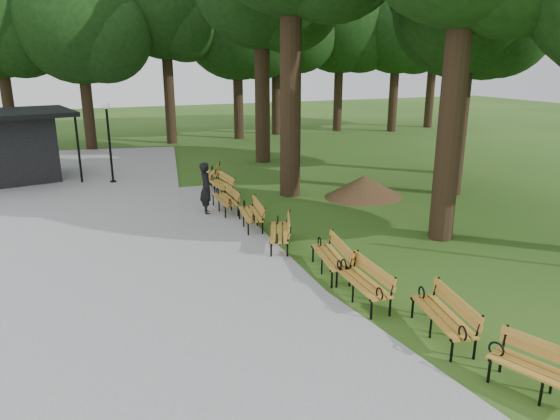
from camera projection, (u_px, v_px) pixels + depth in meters
name	position (u px, v px, depth m)	size (l,w,h in m)	color
ground	(329.00, 288.00, 11.95)	(100.00, 100.00, 0.00)	#2C5518
path	(137.00, 266.00, 13.15)	(12.00, 38.00, 0.06)	#949497
person	(206.00, 188.00, 17.45)	(0.66, 0.43, 1.81)	black
kiosk	(5.00, 147.00, 21.95)	(4.87, 4.23, 3.05)	black
lamp_post	(108.00, 126.00, 21.38)	(0.32, 0.32, 3.48)	black
dirt_mound	(364.00, 186.00, 19.75)	(2.63, 2.63, 0.85)	#47301C
bench_0	(549.00, 375.00, 7.93)	(1.90, 0.64, 0.88)	#BE822B
bench_1	(442.00, 316.00, 9.75)	(1.90, 0.64, 0.88)	#BE822B
bench_2	(362.00, 282.00, 11.23)	(1.90, 0.64, 0.88)	#BE822B
bench_3	(331.00, 257.00, 12.67)	(1.90, 0.64, 0.88)	#BE822B
bench_4	(279.00, 232.00, 14.46)	(1.90, 0.64, 0.88)	#BE822B
bench_5	(250.00, 214.00, 16.15)	(1.90, 0.64, 0.88)	#BE822B
bench_6	(225.00, 200.00, 17.81)	(1.90, 0.64, 0.88)	#BE822B
bench_7	(220.00, 185.00, 19.90)	(1.90, 0.64, 0.88)	#BE822B
bench_8	(211.00, 175.00, 21.58)	(1.90, 0.64, 0.88)	#BE822B
lawn_tree_1	(472.00, 0.00, 18.27)	(5.26, 5.26, 9.87)	black
lawn_tree_5	(460.00, 9.00, 22.00)	(5.80, 5.80, 10.13)	black
tree_backdrop	(249.00, 16.00, 32.71)	(36.60, 9.59, 15.59)	black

